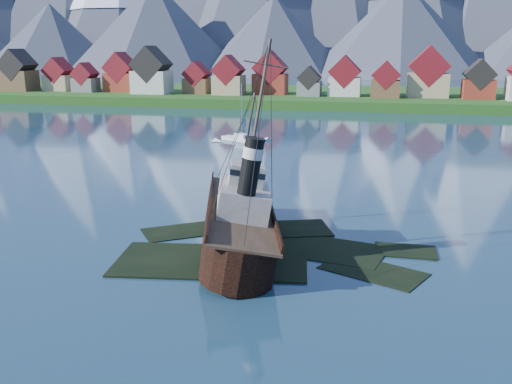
# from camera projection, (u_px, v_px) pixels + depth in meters

# --- Properties ---
(ground) EXTENTS (1400.00, 1400.00, 0.00)m
(ground) POSITION_uv_depth(u_px,v_px,m) (247.00, 257.00, 55.18)
(ground) COLOR #1B3A4E
(ground) RESTS_ON ground
(shoal) EXTENTS (31.71, 21.24, 1.14)m
(shoal) POSITION_uv_depth(u_px,v_px,m) (270.00, 254.00, 56.93)
(shoal) COLOR black
(shoal) RESTS_ON ground
(shore_bank) EXTENTS (600.00, 80.00, 3.20)m
(shore_bank) POSITION_uv_depth(u_px,v_px,m) (352.00, 100.00, 215.86)
(shore_bank) COLOR #1D4C15
(shore_bank) RESTS_ON ground
(seawall) EXTENTS (600.00, 2.50, 2.00)m
(seawall) POSITION_uv_depth(u_px,v_px,m) (345.00, 111.00, 179.94)
(seawall) COLOR #3F3D38
(seawall) RESTS_ON ground
(town) EXTENTS (250.96, 16.69, 17.30)m
(town) POSITION_uv_depth(u_px,v_px,m) (257.00, 78.00, 203.85)
(town) COLOR maroon
(town) RESTS_ON ground
(tugboat_wreck) EXTENTS (6.42, 27.64, 21.90)m
(tugboat_wreck) POSITION_uv_depth(u_px,v_px,m) (237.00, 218.00, 58.41)
(tugboat_wreck) COLOR black
(tugboat_wreck) RESTS_ON ground
(sailboat_c) EXTENTS (10.00, 6.99, 12.92)m
(sailboat_c) POSITION_uv_depth(u_px,v_px,m) (242.00, 140.00, 122.89)
(sailboat_c) COLOR silver
(sailboat_c) RESTS_ON ground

